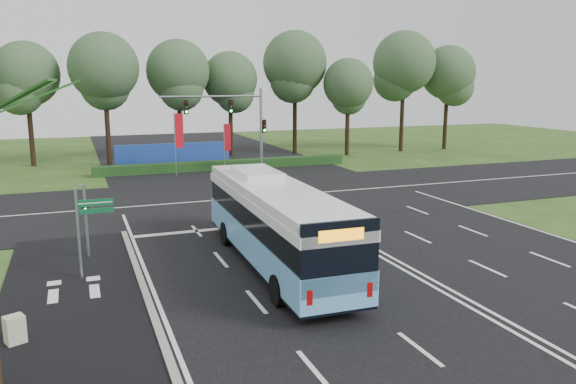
% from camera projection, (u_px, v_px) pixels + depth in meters
% --- Properties ---
extents(ground, '(120.00, 120.00, 0.00)m').
position_uv_depth(ground, '(358.00, 245.00, 26.35)').
color(ground, '#284818').
rests_on(ground, ground).
extents(road_main, '(20.00, 120.00, 0.04)m').
position_uv_depth(road_main, '(358.00, 244.00, 26.34)').
color(road_main, black).
rests_on(road_main, ground).
extents(road_cross, '(120.00, 14.00, 0.05)m').
position_uv_depth(road_cross, '(273.00, 196.00, 37.34)').
color(road_cross, black).
rests_on(road_cross, ground).
extents(bike_path, '(5.00, 18.00, 0.06)m').
position_uv_depth(bike_path, '(74.00, 305.00, 19.22)').
color(bike_path, black).
rests_on(bike_path, ground).
extents(kerb_strip, '(0.25, 18.00, 0.12)m').
position_uv_depth(kerb_strip, '(146.00, 295.00, 20.05)').
color(kerb_strip, gray).
rests_on(kerb_strip, ground).
extents(city_bus, '(3.02, 12.86, 3.67)m').
position_uv_depth(city_bus, '(275.00, 223.00, 22.99)').
color(city_bus, '#63ACE5').
rests_on(city_bus, ground).
extents(pedestrian_signal, '(0.28, 0.41, 3.23)m').
position_uv_depth(pedestrian_signal, '(86.00, 218.00, 24.06)').
color(pedestrian_signal, gray).
rests_on(pedestrian_signal, ground).
extents(street_sign, '(1.41, 0.13, 3.61)m').
position_uv_depth(street_sign, '(87.00, 221.00, 21.49)').
color(street_sign, gray).
rests_on(street_sign, ground).
extents(utility_cabinet, '(0.66, 0.62, 0.88)m').
position_uv_depth(utility_cabinet, '(15.00, 330.00, 16.30)').
color(utility_cabinet, beige).
rests_on(utility_cabinet, ground).
extents(banner_flag_left, '(0.76, 0.14, 5.13)m').
position_uv_depth(banner_flag_left, '(178.00, 135.00, 45.05)').
color(banner_flag_left, gray).
rests_on(banner_flag_left, ground).
extents(banner_flag_mid, '(0.61, 0.15, 4.19)m').
position_uv_depth(banner_flag_mid, '(227.00, 140.00, 46.39)').
color(banner_flag_mid, gray).
rests_on(banner_flag_mid, ground).
extents(traffic_light_gantry, '(8.41, 0.28, 7.00)m').
position_uv_depth(traffic_light_gantry, '(239.00, 118.00, 44.30)').
color(traffic_light_gantry, gray).
rests_on(traffic_light_gantry, ground).
extents(hedge, '(22.00, 1.20, 0.80)m').
position_uv_depth(hedge, '(225.00, 165.00, 48.72)').
color(hedge, '#173714').
rests_on(hedge, ground).
extents(blue_hoarding, '(10.00, 0.30, 2.20)m').
position_uv_depth(blue_hoarding, '(174.00, 156.00, 49.47)').
color(blue_hoarding, '#1C3D9A').
rests_on(blue_hoarding, ground).
extents(eucalyptus_row, '(54.45, 8.84, 12.86)m').
position_uv_depth(eucalyptus_row, '(235.00, 69.00, 54.54)').
color(eucalyptus_row, black).
rests_on(eucalyptus_row, ground).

